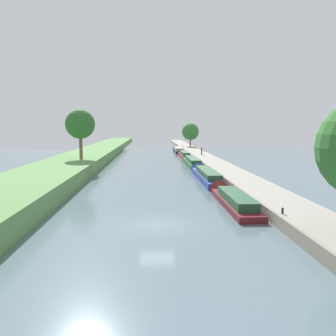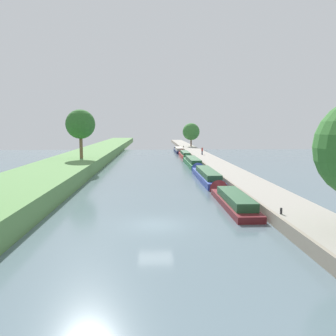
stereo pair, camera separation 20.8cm
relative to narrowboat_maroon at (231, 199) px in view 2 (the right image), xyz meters
The scene contains 13 objects.
ground_plane 9.50m from the narrowboat_maroon, 137.81° to the right, with size 160.00×160.00×0.00m, color slate.
right_towpath 7.39m from the narrowboat_maroon, 59.53° to the right, with size 4.30×260.00×0.90m.
stone_quay 6.54m from the narrowboat_maroon, 76.99° to the right, with size 0.25×260.00×0.95m.
narrowboat_maroon is the anchor object (origin of this frame).
narrowboat_blue 14.71m from the narrowboat_maroon, 90.24° to the left, with size 2.13×16.28×2.11m.
narrowboat_green 31.92m from the narrowboat_maroon, 89.84° to the left, with size 2.11×16.07×2.07m.
narrowboat_red 47.97m from the narrowboat_maroon, 89.71° to the left, with size 1.81×14.32×1.88m.
narrowboat_navy 63.22m from the narrowboat_maroon, 90.01° to the left, with size 2.00×13.46×1.98m.
tree_rightbank_midnear 74.24m from the narrowboat_maroon, 86.40° to the left, with size 5.16×5.16×7.07m.
tree_leftbank_downstream 32.75m from the narrowboat_maroon, 125.88° to the left, with size 4.73×4.73×7.91m.
person_walking 43.88m from the narrowboat_maroon, 85.23° to the left, with size 0.34×0.34×1.66m.
mooring_bollard_near 7.41m from the narrowboat_maroon, 75.11° to the right, with size 0.16×0.16×0.45m.
mooring_bollard_far 68.92m from the narrowboat_maroon, 88.42° to the left, with size 0.16×0.16×0.45m.
Camera 2 is at (-0.21, -24.26, 7.13)m, focal length 36.86 mm.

